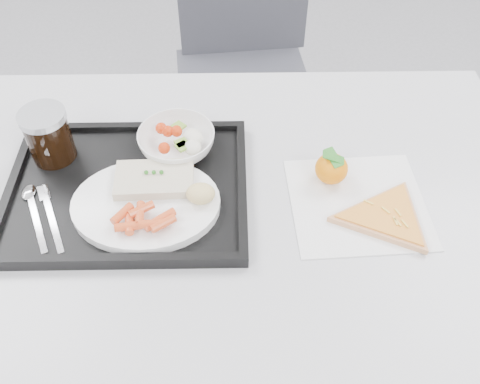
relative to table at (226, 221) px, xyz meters
name	(u,v)px	position (x,y,z in m)	size (l,w,h in m)	color
table	(226,221)	(0.00, 0.00, 0.00)	(1.20, 0.80, 0.75)	silver
chair	(244,50)	(0.05, 0.82, -0.15)	(0.46, 0.46, 0.93)	#35353C
tray	(128,190)	(-0.18, 0.02, 0.08)	(0.45, 0.35, 0.03)	black
dinner_plate	(146,204)	(-0.14, -0.03, 0.09)	(0.27, 0.27, 0.02)	white
fish_fillet	(154,179)	(-0.13, 0.01, 0.11)	(0.15, 0.09, 0.03)	beige
bread_roll	(201,194)	(-0.04, -0.03, 0.12)	(0.06, 0.06, 0.03)	#F2D68A
salad_bowl	(177,142)	(-0.10, 0.12, 0.11)	(0.15, 0.15, 0.05)	white
cola_glass	(48,134)	(-0.34, 0.11, 0.14)	(0.09, 0.09, 0.11)	black
cutlery	(39,209)	(-0.34, -0.03, 0.08)	(0.11, 0.17, 0.01)	silver
napkin	(358,203)	(0.25, -0.02, 0.07)	(0.26, 0.25, 0.00)	silver
tangerine	(331,168)	(0.20, 0.04, 0.10)	(0.06, 0.06, 0.07)	orange
pizza_slice	(386,217)	(0.29, -0.06, 0.08)	(0.22, 0.22, 0.02)	tan
carrot_pile	(144,219)	(-0.14, -0.09, 0.11)	(0.12, 0.07, 0.02)	#D24C21
salad_contents	(184,138)	(-0.08, 0.12, 0.12)	(0.10, 0.09, 0.03)	red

